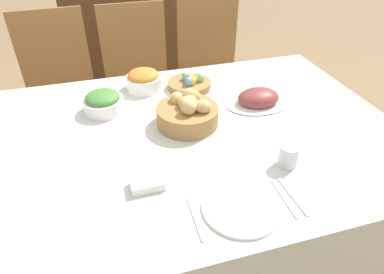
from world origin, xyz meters
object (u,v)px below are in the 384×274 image
object	(u,v)px
egg_basket	(190,83)
chair_far_center	(139,81)
bread_basket	(188,112)
sideboard	(137,43)
butter_dish	(147,184)
green_salad_bowl	(103,102)
spoon	(293,196)
drinking_cup	(288,156)
ham_platter	(258,99)
fork	(195,218)
carrot_bowl	(144,80)
chair_far_right	(212,72)
knife	(284,198)
chair_far_left	(61,91)
dinner_plate	(241,207)

from	to	relation	value
egg_basket	chair_far_center	bearing A→B (deg)	105.96
bread_basket	sideboard	bearing A→B (deg)	88.88
butter_dish	green_salad_bowl	bearing A→B (deg)	100.25
spoon	butter_dish	distance (m)	0.47
bread_basket	drinking_cup	bearing A→B (deg)	-53.42
ham_platter	fork	xyz separation A→B (m)	(-0.47, -0.57, -0.02)
fork	ham_platter	bearing A→B (deg)	52.25
bread_basket	carrot_bowl	size ratio (longest dim) A/B	1.47
chair_far_center	chair_far_right	distance (m)	0.51
chair_far_center	sideboard	xyz separation A→B (m)	(0.11, 0.82, -0.04)
bread_basket	green_salad_bowl	bearing A→B (deg)	148.41
carrot_bowl	drinking_cup	distance (m)	0.81
chair_far_center	butter_dish	bearing A→B (deg)	-96.41
ham_platter	fork	world-z (taller)	ham_platter
bread_basket	butter_dish	distance (m)	0.40
bread_basket	butter_dish	world-z (taller)	bread_basket
green_salad_bowl	chair_far_center	bearing A→B (deg)	70.77
drinking_cup	fork	bearing A→B (deg)	-158.99
chair_far_right	drinking_cup	xyz separation A→B (m)	(-0.16, -1.27, 0.27)
fork	egg_basket	bearing A→B (deg)	76.92
chair_far_right	sideboard	world-z (taller)	chair_far_right
knife	sideboard	bearing A→B (deg)	95.34
chair_far_left	dinner_plate	xyz separation A→B (m)	(0.60, -1.41, 0.23)
sideboard	knife	xyz separation A→B (m)	(0.14, -2.23, 0.27)
drinking_cup	butter_dish	world-z (taller)	drinking_cup
green_salad_bowl	carrot_bowl	bearing A→B (deg)	37.79
chair_far_right	knife	size ratio (longest dim) A/B	5.78
egg_basket	chair_far_right	bearing A→B (deg)	61.26
chair_far_center	carrot_bowl	xyz separation A→B (m)	(-0.04, -0.55, 0.27)
chair_far_right	chair_far_left	size ratio (longest dim) A/B	1.00
knife	butter_dish	xyz separation A→B (m)	(-0.40, 0.17, 0.01)
chair_far_right	drinking_cup	bearing A→B (deg)	-97.27
dinner_plate	sideboard	bearing A→B (deg)	89.80
carrot_bowl	dinner_plate	distance (m)	0.88
fork	green_salad_bowl	bearing A→B (deg)	108.18
chair_far_center	carrot_bowl	size ratio (longest dim) A/B	5.80
drinking_cup	carrot_bowl	bearing A→B (deg)	118.31
spoon	butter_dish	world-z (taller)	butter_dish
butter_dish	fork	bearing A→B (deg)	-57.21
dinner_plate	knife	distance (m)	0.15
chair_far_right	fork	bearing A→B (deg)	-111.05
knife	chair_far_center	bearing A→B (deg)	101.86
ham_platter	knife	distance (m)	0.59
chair_far_center	butter_dish	distance (m)	1.27
green_salad_bowl	carrot_bowl	xyz separation A→B (m)	(0.20, 0.16, 0.00)
chair_far_center	carrot_bowl	bearing A→B (deg)	-93.89
dinner_plate	knife	xyz separation A→B (m)	(0.15, 0.00, -0.00)
butter_dish	chair_far_center	bearing A→B (deg)	83.02
ham_platter	carrot_bowl	xyz separation A→B (m)	(-0.47, 0.29, 0.02)
chair_far_left	green_salad_bowl	world-z (taller)	chair_far_left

